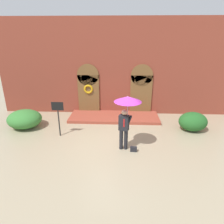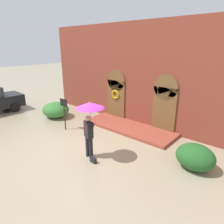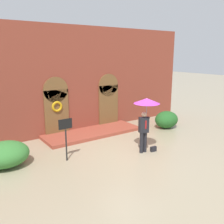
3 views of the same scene
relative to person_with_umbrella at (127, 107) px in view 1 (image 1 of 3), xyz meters
name	(u,v)px [view 1 (image 1 of 3)]	position (x,y,z in m)	size (l,w,h in m)	color
ground_plane	(112,144)	(-0.62, 0.35, -1.91)	(80.00, 80.00, 0.00)	tan
building_facade	(115,70)	(-0.62, 4.50, 0.77)	(14.00, 2.30, 5.60)	brown
person_with_umbrella	(127,107)	(0.00, 0.00, 0.00)	(1.10, 1.10, 2.36)	black
handbag	(134,149)	(0.33, -0.20, -1.80)	(0.28, 0.12, 0.22)	black
sign_post	(58,113)	(-3.18, 1.09, -0.75)	(0.56, 0.06, 1.72)	black
shrub_left	(25,119)	(-5.29, 1.94, -1.43)	(1.77, 1.59, 0.96)	#387A33
shrub_right	(193,122)	(3.46, 1.98, -1.43)	(1.42, 1.16, 0.97)	#235B23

